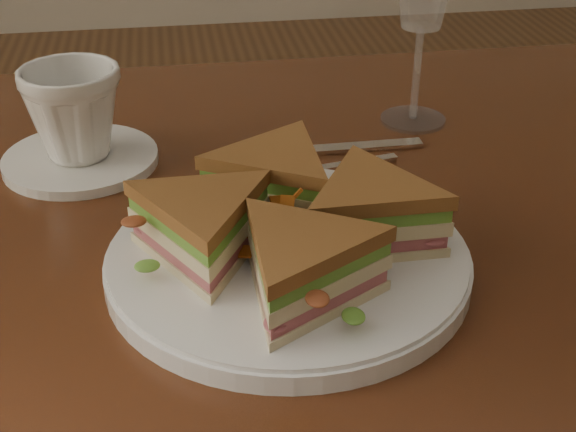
{
  "coord_description": "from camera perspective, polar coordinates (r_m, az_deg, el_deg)",
  "views": [
    {
      "loc": [
        -0.11,
        -0.61,
        1.11
      ],
      "look_at": [
        -0.02,
        -0.09,
        0.8
      ],
      "focal_mm": 50.0,
      "sensor_mm": 36.0,
      "label": 1
    }
  ],
  "objects": [
    {
      "name": "table",
      "position": [
        0.77,
        0.78,
        -6.13
      ],
      "size": [
        1.2,
        0.8,
        0.75
      ],
      "color": "#35180C",
      "rests_on": "ground"
    },
    {
      "name": "plate",
      "position": [
        0.64,
        -0.0,
        -3.25
      ],
      "size": [
        0.29,
        0.29,
        0.02
      ],
      "primitive_type": "cylinder",
      "color": "white",
      "rests_on": "table"
    },
    {
      "name": "sandwich_wedges",
      "position": [
        0.62,
        -0.0,
        -0.4
      ],
      "size": [
        0.26,
        0.26,
        0.06
      ],
      "color": "beige",
      "rests_on": "plate"
    },
    {
      "name": "crisps_mound",
      "position": [
        0.62,
        -0.0,
        -0.72
      ],
      "size": [
        0.09,
        0.09,
        0.05
      ],
      "primitive_type": null,
      "color": "#BB5B18",
      "rests_on": "plate"
    },
    {
      "name": "spoon",
      "position": [
        0.77,
        -1.55,
        2.83
      ],
      "size": [
        0.18,
        0.05,
        0.01
      ],
      "rotation": [
        0.0,
        0.0,
        0.18
      ],
      "color": "silver",
      "rests_on": "table"
    },
    {
      "name": "knife",
      "position": [
        0.82,
        1.8,
        4.65
      ],
      "size": [
        0.22,
        0.02,
        0.0
      ],
      "rotation": [
        0.0,
        0.0,
        0.01
      ],
      "color": "silver",
      "rests_on": "table"
    },
    {
      "name": "saucer",
      "position": [
        0.83,
        -14.52,
        3.92
      ],
      "size": [
        0.15,
        0.15,
        0.01
      ],
      "primitive_type": "cylinder",
      "color": "white",
      "rests_on": "table"
    },
    {
      "name": "coffee_cup",
      "position": [
        0.81,
        -14.98,
        7.1
      ],
      "size": [
        0.12,
        0.12,
        0.09
      ],
      "primitive_type": "imported",
      "rotation": [
        0.0,
        0.0,
        0.34
      ],
      "color": "white",
      "rests_on": "saucer"
    }
  ]
}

